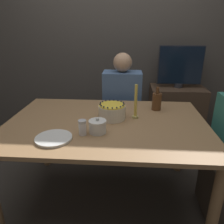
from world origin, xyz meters
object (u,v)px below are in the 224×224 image
bottle (157,101)px  tv_monitor (180,66)px  candle (136,105)px  person_man_blue_shirt (122,114)px  sugar_bowl (98,126)px  sugar_shaker (82,127)px  cake (112,112)px

bottle → tv_monitor: (0.37, 0.86, 0.16)m
candle → person_man_blue_shirt: 0.73m
candle → tv_monitor: bearing=62.3°
sugar_bowl → sugar_shaker: size_ratio=1.15×
tv_monitor → person_man_blue_shirt: bearing=-147.8°
sugar_bowl → bottle: bottle is taller
sugar_shaker → bottle: bottle is taller
bottle → person_man_blue_shirt: (-0.31, 0.43, -0.31)m
sugar_shaker → tv_monitor: tv_monitor is taller
candle → tv_monitor: (0.56, 1.06, 0.13)m
bottle → person_man_blue_shirt: bearing=125.9°
sugar_bowl → tv_monitor: bearing=58.4°
candle → bottle: 0.28m
tv_monitor → candle: bearing=-117.7°
cake → bottle: size_ratio=1.03×
cake → candle: candle is taller
sugar_shaker → bottle: (0.55, 0.52, 0.02)m
cake → person_man_blue_shirt: bearing=84.7°
sugar_bowl → sugar_shaker: (-0.10, -0.04, 0.01)m
sugar_shaker → sugar_bowl: bearing=22.4°
candle → cake: bearing=-173.8°
sugar_shaker → candle: 0.48m
sugar_bowl → candle: size_ratio=0.44×
sugar_shaker → candle: size_ratio=0.39×
bottle → tv_monitor: tv_monitor is taller
candle → bottle: bearing=47.1°
sugar_bowl → cake: bearing=72.4°
sugar_bowl → sugar_shaker: bearing=-157.6°
bottle → candle: bearing=-132.9°
sugar_bowl → bottle: (0.45, 0.48, 0.03)m
sugar_bowl → bottle: 0.66m
sugar_bowl → tv_monitor: 1.57m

